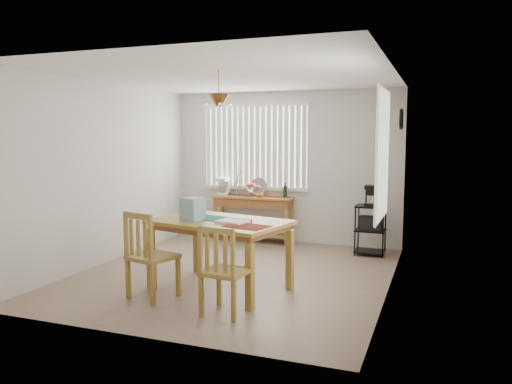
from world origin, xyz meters
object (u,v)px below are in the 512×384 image
at_px(chair_left, 150,256).
at_px(chair_right, 224,271).
at_px(wire_cart, 370,225).
at_px(cart_items, 371,196).
at_px(sideboard, 253,208).
at_px(dining_table, 220,228).

distance_m(chair_left, chair_right, 1.01).
bearing_deg(wire_cart, chair_left, -124.48).
height_order(cart_items, chair_left, cart_items).
distance_m(sideboard, chair_right, 3.63).
bearing_deg(chair_right, wire_cart, 71.59).
distance_m(dining_table, chair_right, 0.94).
bearing_deg(dining_table, chair_left, -134.27).
relative_size(sideboard, chair_left, 1.41).
distance_m(sideboard, dining_table, 2.76).
bearing_deg(wire_cart, sideboard, 171.44).
bearing_deg(cart_items, wire_cart, -90.00).
bearing_deg(chair_right, cart_items, 71.63).
relative_size(dining_table, chair_left, 1.74).
height_order(dining_table, chair_right, chair_right).
distance_m(sideboard, wire_cart, 2.08).
distance_m(dining_table, chair_left, 0.89).
bearing_deg(chair_right, chair_left, 169.21).
bearing_deg(chair_left, sideboard, 89.92).
height_order(wire_cart, cart_items, cart_items).
bearing_deg(chair_right, dining_table, 116.86).
height_order(sideboard, chair_left, chair_left).
bearing_deg(wire_cart, cart_items, 90.00).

